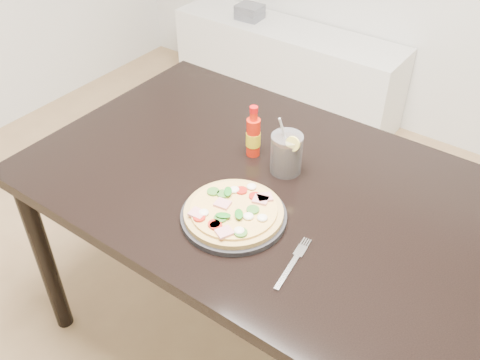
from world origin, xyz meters
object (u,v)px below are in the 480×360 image
Objects in this scene: plate at (234,216)px; pizza at (234,211)px; hot_sauce_bottle at (253,136)px; media_console at (285,68)px; fork at (294,261)px; cola_cup at (286,154)px; dining_table at (263,202)px.

plate is 0.02m from pizza.
media_console is (-0.73, 1.40, -0.57)m from hot_sauce_bottle.
pizza is at bearing 162.10° from fork.
cola_cup is 0.13× the size of media_console.
fork is at bearing -42.57° from hot_sauce_bottle.
hot_sauce_bottle is 0.89× the size of fork.
hot_sauce_bottle is at bearing 138.98° from dining_table.
cola_cup reaches higher than fork.
media_console is at bearing 121.34° from cola_cup.
hot_sauce_bottle is (-0.10, 0.09, 0.15)m from dining_table.
plate is at bearing 107.83° from pizza.
fork is at bearing -10.57° from pizza.
plate is 1.55× the size of cola_cup.
hot_sauce_bottle reaches higher than plate.
dining_table is at bearing -106.10° from cola_cup.
cola_cup is at bearing 90.51° from pizza.
pizza is 0.26m from cola_cup.
pizza reaches higher than fork.
pizza is at bearing -64.92° from hot_sauce_bottle.
hot_sauce_bottle is at bearing 115.08° from pizza.
media_console is at bearing 117.67° from hot_sauce_bottle.
hot_sauce_bottle reaches higher than media_console.
pizza is 1.95m from media_console.
pizza reaches higher than plate.
pizza is 1.45× the size of cola_cup.
dining_table is 0.20m from hot_sauce_bottle.
media_console is at bearing 117.26° from pizza.
cola_cup is 0.37m from fork.
plate reaches higher than fork.
cola_cup is 0.97× the size of fork.
media_console is (-0.86, 1.67, -0.53)m from pizza.
cola_cup is 1.74m from media_console.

